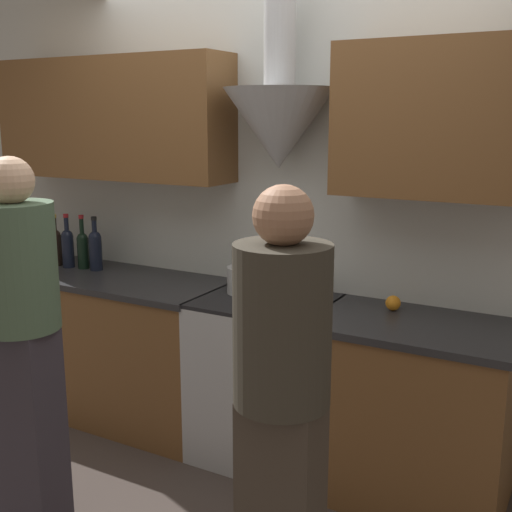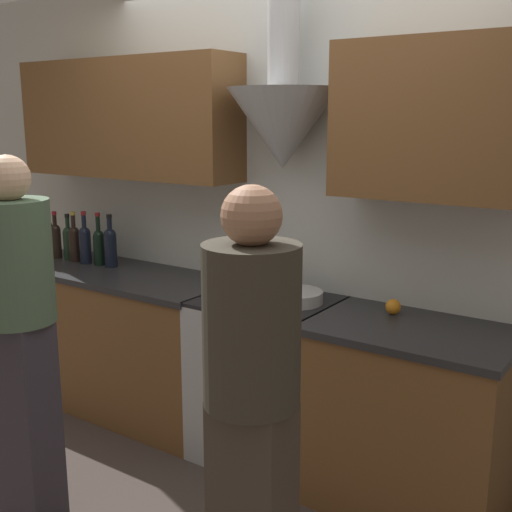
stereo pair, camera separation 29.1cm
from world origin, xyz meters
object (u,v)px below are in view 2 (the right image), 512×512
object	(u,v)px
wine_bottle_4	(85,243)
orange_fruit	(393,307)
stove_range	(267,378)
wine_bottle_6	(110,245)
wine_bottle_3	(74,242)
person_foreground_left	(19,326)
wine_bottle_0	(48,236)
mixing_bowl	(295,297)
person_foreground_right	(252,395)
wine_bottle_5	(99,245)
wine_bottle_1	(56,239)
stock_pot	(250,280)
wine_bottle_2	(69,241)

from	to	relation	value
wine_bottle_4	orange_fruit	size ratio (longest dim) A/B	4.55
stove_range	wine_bottle_6	world-z (taller)	wine_bottle_6
wine_bottle_3	person_foreground_left	size ratio (longest dim) A/B	0.20
wine_bottle_0	mixing_bowl	xyz separation A→B (m)	(1.97, -0.02, -0.11)
wine_bottle_4	person_foreground_left	xyz separation A→B (m)	(0.84, -1.10, -0.10)
person_foreground_left	wine_bottle_6	bearing A→B (deg)	119.21
person_foreground_left	mixing_bowl	bearing A→B (deg)	55.96
wine_bottle_4	person_foreground_right	world-z (taller)	person_foreground_right
wine_bottle_6	wine_bottle_4	bearing A→B (deg)	-173.41
stove_range	wine_bottle_0	world-z (taller)	wine_bottle_0
wine_bottle_4	mixing_bowl	world-z (taller)	wine_bottle_4
wine_bottle_0	wine_bottle_5	distance (m)	0.50
stove_range	wine_bottle_1	xyz separation A→B (m)	(-1.71, 0.03, 0.57)
stock_pot	person_foreground_left	xyz separation A→B (m)	(-0.44, -1.12, -0.03)
orange_fruit	person_foreground_left	distance (m)	1.72
orange_fruit	wine_bottle_0	bearing A→B (deg)	-178.07
wine_bottle_3	wine_bottle_6	bearing A→B (deg)	4.04
stock_pot	orange_fruit	xyz separation A→B (m)	(0.79, 0.07, -0.03)
stove_range	wine_bottle_5	size ratio (longest dim) A/B	2.62
wine_bottle_1	wine_bottle_0	bearing A→B (deg)	170.21
wine_bottle_1	stock_pot	xyz separation A→B (m)	(1.56, 0.03, -0.06)
wine_bottle_0	wine_bottle_4	bearing A→B (deg)	-2.24
wine_bottle_5	stove_range	bearing A→B (deg)	-2.38
wine_bottle_2	wine_bottle_6	bearing A→B (deg)	0.62
wine_bottle_4	orange_fruit	bearing A→B (deg)	2.72
wine_bottle_5	person_foreground_left	world-z (taller)	person_foreground_left
wine_bottle_5	person_foreground_right	distance (m)	2.21
wine_bottle_1	person_foreground_right	distance (m)	2.55
stove_range	wine_bottle_6	xyz separation A→B (m)	(-1.22, 0.06, 0.58)
wine_bottle_2	stock_pot	bearing A→B (deg)	0.15
stock_pot	person_foreground_right	size ratio (longest dim) A/B	0.13
wine_bottle_5	orange_fruit	bearing A→B (deg)	2.28
wine_bottle_2	wine_bottle_6	xyz separation A→B (m)	(0.39, 0.00, 0.01)
stock_pot	person_foreground_right	distance (m)	1.31
wine_bottle_5	wine_bottle_6	xyz separation A→B (m)	(0.10, 0.00, 0.01)
wine_bottle_2	stock_pot	size ratio (longest dim) A/B	1.50
wine_bottle_5	wine_bottle_4	bearing A→B (deg)	-169.31
mixing_bowl	wine_bottle_2	bearing A→B (deg)	179.33
wine_bottle_2	wine_bottle_5	bearing A→B (deg)	0.09
orange_fruit	person_foreground_right	xyz separation A→B (m)	(-0.03, -1.14, -0.03)
stove_range	wine_bottle_1	distance (m)	1.81
orange_fruit	mixing_bowl	bearing A→B (deg)	-168.52
wine_bottle_0	person_foreground_left	size ratio (longest dim) A/B	0.20
person_foreground_left	orange_fruit	bearing A→B (deg)	44.26
wine_bottle_0	mixing_bowl	distance (m)	1.98
wine_bottle_2	stock_pot	world-z (taller)	wine_bottle_2
stove_range	stock_pot	xyz separation A→B (m)	(-0.15, 0.06, 0.51)
wine_bottle_5	stock_pot	distance (m)	1.17
wine_bottle_3	mixing_bowl	xyz separation A→B (m)	(1.69, -0.00, -0.10)
wine_bottle_1	wine_bottle_2	world-z (taller)	wine_bottle_1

